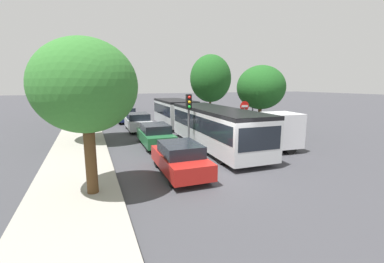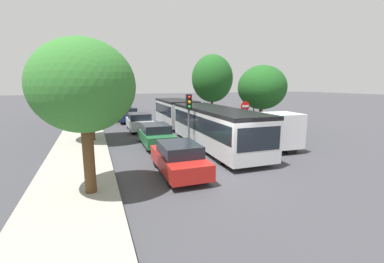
% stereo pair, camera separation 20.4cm
% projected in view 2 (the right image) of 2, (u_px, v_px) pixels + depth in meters
% --- Properties ---
extents(ground_plane, '(200.00, 200.00, 0.00)m').
position_uv_depth(ground_plane, '(224.00, 175.00, 11.43)').
color(ground_plane, '#3D3D42').
extents(kerb_strip_left, '(3.20, 40.27, 0.14)m').
position_uv_depth(kerb_strip_left, '(84.00, 128.00, 23.12)').
color(kerb_strip_left, '#9E998E').
rests_on(kerb_strip_left, ground).
extents(articulated_bus, '(3.12, 17.16, 2.54)m').
position_uv_depth(articulated_bus, '(195.00, 118.00, 19.42)').
color(articulated_bus, silver).
rests_on(articulated_bus, ground).
extents(city_bus_rear, '(2.62, 11.38, 2.45)m').
position_uv_depth(city_bus_rear, '(118.00, 102.00, 38.35)').
color(city_bus_rear, silver).
rests_on(city_bus_rear, ground).
extents(queued_car_red, '(1.85, 4.17, 1.44)m').
position_uv_depth(queued_car_red, '(179.00, 158.00, 11.48)').
color(queued_car_red, '#B21E19').
rests_on(queued_car_red, ground).
extents(queued_car_green, '(1.87, 4.22, 1.45)m').
position_uv_depth(queued_car_green, '(156.00, 135.00, 16.73)').
color(queued_car_green, '#236638').
rests_on(queued_car_green, ground).
extents(queued_car_silver, '(1.98, 4.45, 1.53)m').
position_uv_depth(queued_car_silver, '(139.00, 122.00, 22.25)').
color(queued_car_silver, '#B7BABF').
rests_on(queued_car_silver, ground).
extents(queued_car_navy, '(1.99, 4.48, 1.54)m').
position_uv_depth(queued_car_navy, '(128.00, 115.00, 27.37)').
color(queued_car_navy, navy).
rests_on(queued_car_navy, ground).
extents(white_van, '(5.14, 2.35, 2.31)m').
position_uv_depth(white_van, '(261.00, 132.00, 14.90)').
color(white_van, silver).
rests_on(white_van, ground).
extents(traffic_light, '(0.34, 0.37, 3.40)m').
position_uv_depth(traffic_light, '(189.00, 109.00, 15.36)').
color(traffic_light, '#56595E').
rests_on(traffic_light, ground).
extents(no_entry_sign, '(0.70, 0.08, 2.82)m').
position_uv_depth(no_entry_sign, '(245.00, 115.00, 18.06)').
color(no_entry_sign, '#56595E').
rests_on(no_entry_sign, ground).
extents(direction_sign_post, '(0.13, 1.40, 3.60)m').
position_uv_depth(direction_sign_post, '(254.00, 103.00, 19.55)').
color(direction_sign_post, '#56595E').
rests_on(direction_sign_post, ground).
extents(tree_left_near, '(3.48, 3.48, 5.53)m').
position_uv_depth(tree_left_near, '(83.00, 89.00, 8.70)').
color(tree_left_near, '#51381E').
rests_on(tree_left_near, ground).
extents(tree_left_mid, '(5.06, 5.06, 6.70)m').
position_uv_depth(tree_left_mid, '(88.00, 79.00, 17.17)').
color(tree_left_mid, '#51381E').
rests_on(tree_left_mid, ground).
extents(tree_left_far, '(5.12, 5.12, 8.15)m').
position_uv_depth(tree_left_far, '(84.00, 73.00, 26.31)').
color(tree_left_far, '#51381E').
rests_on(tree_left_far, ground).
extents(tree_left_distant, '(3.80, 3.80, 6.18)m').
position_uv_depth(tree_left_distant, '(91.00, 83.00, 33.97)').
color(tree_left_distant, '#51381E').
rests_on(tree_left_distant, ground).
extents(tree_right_near, '(3.68, 3.68, 5.42)m').
position_uv_depth(tree_right_near, '(262.00, 88.00, 19.61)').
color(tree_right_near, '#51381E').
rests_on(tree_right_near, ground).
extents(tree_right_mid, '(4.45, 4.45, 7.13)m').
position_uv_depth(tree_right_mid, '(212.00, 80.00, 27.86)').
color(tree_right_mid, '#51381E').
rests_on(tree_right_mid, ground).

